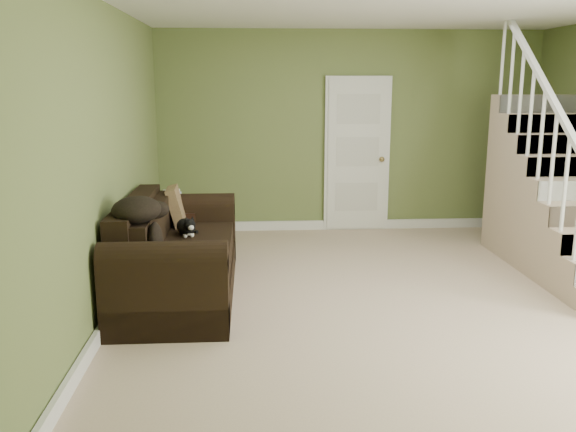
{
  "coord_description": "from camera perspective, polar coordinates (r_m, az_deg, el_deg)",
  "views": [
    {
      "loc": [
        -1.3,
        -5.21,
        1.95
      ],
      "look_at": [
        -0.97,
        0.16,
        0.76
      ],
      "focal_mm": 38.0,
      "sensor_mm": 36.0,
      "label": 1
    }
  ],
  "objects": [
    {
      "name": "baseboard_back",
      "position": [
        8.26,
        5.62,
        -0.8
      ],
      "size": [
        5.0,
        0.04,
        0.12
      ],
      "primitive_type": "cube",
      "color": "white",
      "rests_on": "floor"
    },
    {
      "name": "throw_pillow",
      "position": [
        6.41,
        -10.39,
        0.87
      ],
      "size": [
        0.22,
        0.42,
        0.42
      ],
      "primitive_type": "cube",
      "rotation": [
        0.0,
        -0.24,
        0.05
      ],
      "color": "#4D371F",
      "rests_on": "sofa"
    },
    {
      "name": "baseboard_left",
      "position": [
        5.67,
        -15.37,
        -7.45
      ],
      "size": [
        0.04,
        5.5,
        0.12
      ],
      "primitive_type": "cube",
      "color": "white",
      "rests_on": "floor"
    },
    {
      "name": "wall_back",
      "position": [
        8.09,
        5.78,
        7.82
      ],
      "size": [
        5.0,
        0.04,
        2.6
      ],
      "primitive_type": "cube",
      "color": "olive",
      "rests_on": "floor"
    },
    {
      "name": "cat",
      "position": [
        5.98,
        -9.54,
        -1.03
      ],
      "size": [
        0.29,
        0.45,
        0.22
      ],
      "rotation": [
        0.0,
        0.0,
        0.34
      ],
      "color": "black",
      "rests_on": "sofa"
    },
    {
      "name": "wall_left",
      "position": [
        5.39,
        -16.44,
        5.06
      ],
      "size": [
        0.04,
        5.5,
        2.6
      ],
      "primitive_type": "cube",
      "color": "olive",
      "rests_on": "floor"
    },
    {
      "name": "side_table",
      "position": [
        6.83,
        -10.61,
        -1.73
      ],
      "size": [
        0.52,
        0.52,
        0.81
      ],
      "rotation": [
        0.0,
        0.0,
        0.07
      ],
      "color": "black",
      "rests_on": "floor"
    },
    {
      "name": "ceiling",
      "position": [
        5.41,
        11.0,
        19.18
      ],
      "size": [
        5.0,
        5.5,
        0.01
      ],
      "primitive_type": "cube",
      "color": "white",
      "rests_on": "wall_back"
    },
    {
      "name": "sofa",
      "position": [
        5.77,
        -10.58,
        -3.91
      ],
      "size": [
        0.98,
        2.27,
        0.9
      ],
      "color": "black",
      "rests_on": "floor"
    },
    {
      "name": "banana",
      "position": [
        5.13,
        -9.58,
        -3.98
      ],
      "size": [
        0.07,
        0.19,
        0.05
      ],
      "primitive_type": "ellipsoid",
      "rotation": [
        0.0,
        0.0,
        0.13
      ],
      "color": "gold",
      "rests_on": "sofa"
    },
    {
      "name": "wall_front",
      "position": [
        2.86,
        23.6,
        -1.7
      ],
      "size": [
        5.0,
        0.04,
        2.6
      ],
      "primitive_type": "cube",
      "color": "olive",
      "rests_on": "floor"
    },
    {
      "name": "floor",
      "position": [
        5.71,
        9.92,
        -7.65
      ],
      "size": [
        5.0,
        5.5,
        0.01
      ],
      "primitive_type": "cube",
      "color": "tan",
      "rests_on": "ground"
    },
    {
      "name": "door",
      "position": [
        8.1,
        6.49,
        5.72
      ],
      "size": [
        0.86,
        0.12,
        2.02
      ],
      "color": "white",
      "rests_on": "floor"
    },
    {
      "name": "staircase",
      "position": [
        7.12,
        24.09,
        0.81
      ],
      "size": [
        1.0,
        2.51,
        2.82
      ],
      "color": "tan",
      "rests_on": "floor"
    },
    {
      "name": "throw_blanket",
      "position": [
        5.11,
        -13.99,
        0.57
      ],
      "size": [
        0.41,
        0.53,
        0.21
      ],
      "primitive_type": "ellipsoid",
      "rotation": [
        0.0,
        0.0,
        -0.05
      ],
      "color": "black",
      "rests_on": "sofa"
    }
  ]
}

